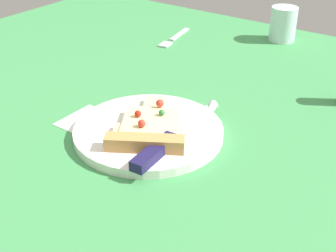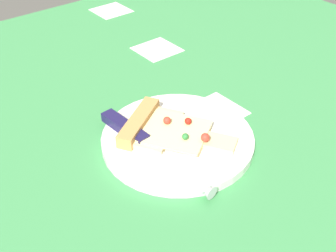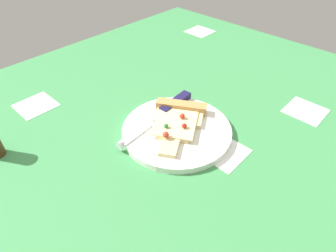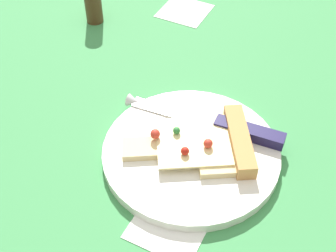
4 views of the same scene
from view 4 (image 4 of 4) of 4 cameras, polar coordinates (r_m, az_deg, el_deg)
The scene contains 5 objects.
ground_plane at distance 63.29cm, azimuth -0.05°, elevation -9.08°, with size 133.19×133.19×3.00cm.
plate at distance 65.74cm, azimuth 2.45°, elevation -3.16°, with size 24.58×24.58×1.50cm, color white.
pizza_slice at distance 64.87cm, azimuth 4.73°, elevation -2.13°, with size 18.94×15.62×2.68cm.
knife at distance 67.90cm, azimuth 6.09°, elevation 0.24°, with size 24.09×3.69×2.45cm.
pepper_shaker at distance 91.18cm, azimuth -9.03°, elevation 14.33°, with size 3.16×3.16×7.17cm, color #4C2D19.
Camera 4 is at (-16.60, 32.59, 50.16)cm, focal length 50.44 mm.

